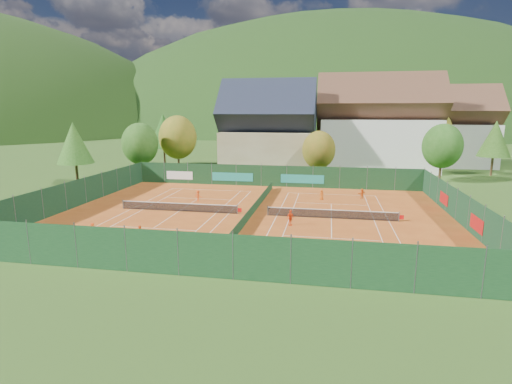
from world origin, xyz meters
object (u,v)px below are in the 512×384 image
object	(u,v)px
player_left_far	(198,196)
player_right_near	(290,218)
hotel_block_a	(378,129)
player_right_far_b	(362,194)
chalet	(268,134)
hotel_block_b	(448,131)
ball_hopper	(416,265)
player_left_mid	(140,233)
player_left_near	(93,232)
player_right_far_a	(322,195)

from	to	relation	value
player_left_far	player_right_near	xyz separation A→B (m)	(11.69, -8.13, 0.07)
hotel_block_a	player_right_far_b	distance (m)	27.24
player_right_near	chalet	bearing A→B (deg)	54.57
hotel_block_b	player_left_far	size ratio (longest dim) A/B	12.81
ball_hopper	player_left_mid	bearing A→B (deg)	171.42
player_left_near	player_left_far	bearing A→B (deg)	40.49
ball_hopper	player_left_far	xyz separation A→B (m)	(-20.90, 17.80, 0.12)
hotel_block_a	player_right_near	bearing A→B (deg)	-106.75
hotel_block_b	player_right_near	size ratio (longest dim) A/B	11.58
player_left_far	hotel_block_a	bearing A→B (deg)	-122.63
hotel_block_b	player_right_far_a	size ratio (longest dim) A/B	13.92
hotel_block_a	player_left_far	xyz separation A→B (m)	(-23.49, -31.08, -6.71)
ball_hopper	player_right_far_a	bearing A→B (deg)	107.18
chalet	player_left_mid	xyz separation A→B (m)	(-4.62, -39.70, -6.01)
hotel_block_b	ball_hopper	bearing A→B (deg)	-106.27
player_left_mid	player_left_near	bearing A→B (deg)	-152.06
player_left_near	player_right_far_b	distance (m)	30.82
player_right_far_a	player_right_far_b	xyz separation A→B (m)	(4.82, 1.62, 0.00)
chalet	player_right_near	world-z (taller)	chalet
chalet	player_left_near	world-z (taller)	chalet
chalet	hotel_block_b	distance (m)	35.85
chalet	hotel_block_b	world-z (taller)	chalet
player_left_near	player_left_far	xyz separation A→B (m)	(3.77, 15.56, -0.10)
player_right_near	player_right_far_a	bearing A→B (deg)	29.46
hotel_block_b	ball_hopper	distance (m)	59.55
player_left_mid	player_right_far_a	world-z (taller)	player_right_far_a
player_left_near	player_right_near	distance (m)	17.16
hotel_block_b	player_left_mid	world-z (taller)	hotel_block_b
hotel_block_b	player_right_far_a	world-z (taller)	hotel_block_b
chalet	hotel_block_b	size ratio (longest dim) A/B	0.94
ball_hopper	player_right_far_b	world-z (taller)	player_right_far_b
hotel_block_a	player_left_near	world-z (taller)	hotel_block_a
hotel_block_a	hotel_block_b	size ratio (longest dim) A/B	1.25
chalet	player_right_near	xyz separation A→B (m)	(7.20, -33.20, -5.88)
hotel_block_b	ball_hopper	xyz separation A→B (m)	(-16.60, -56.87, -6.06)
player_left_near	player_left_mid	xyz separation A→B (m)	(3.65, 0.93, -0.16)
hotel_block_b	chalet	bearing A→B (deg)	-157.01
player_left_near	player_left_far	distance (m)	16.01
player_left_mid	player_left_far	world-z (taller)	player_left_far
player_left_mid	player_right_far_b	world-z (taller)	player_right_far_b
player_left_far	player_right_far_a	xyz separation A→B (m)	(14.33, 3.42, -0.05)
chalet	player_right_far_a	size ratio (longest dim) A/B	13.05
ball_hopper	player_right_far_a	distance (m)	22.21
hotel_block_a	player_left_far	bearing A→B (deg)	-127.09
player_right_near	player_right_far_a	world-z (taller)	player_right_near
hotel_block_b	ball_hopper	size ratio (longest dim) A/B	21.60
chalet	player_right_far_b	xyz separation A→B (m)	(14.66, -20.03, -6.00)
player_right_far_b	player_left_near	bearing A→B (deg)	6.48
player_left_far	player_right_far_b	xyz separation A→B (m)	(19.15, 5.05, -0.05)
player_left_far	player_right_near	distance (m)	14.24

